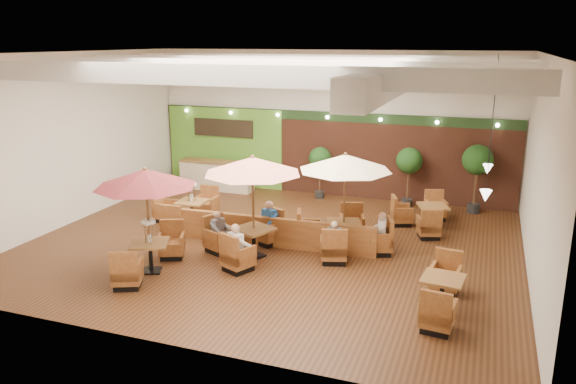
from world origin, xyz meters
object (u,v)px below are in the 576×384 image
at_px(table_5, 423,217).
at_px(diner_1, 268,219).
at_px(service_counter, 217,175).
at_px(topiary_0, 320,160).
at_px(table_2, 345,185).
at_px(table_0, 146,193).
at_px(diner_3, 334,237).
at_px(table_4, 442,294).
at_px(table_1, 250,185).
at_px(table_3, 185,210).
at_px(topiary_1, 409,163).
at_px(diner_2, 219,227).
at_px(diner_4, 380,229).
at_px(booth_divider, 269,232).
at_px(diner_0, 237,243).
at_px(topiary_2, 477,162).

xyz_separation_m(table_5, diner_1, (-4.13, -3.11, 0.41)).
xyz_separation_m(service_counter, topiary_0, (4.25, 0.20, 0.89)).
distance_m(table_2, table_5, 3.73).
height_order(table_0, diner_3, table_0).
relative_size(table_4, diner_3, 3.70).
distance_m(table_1, diner_1, 1.67).
xyz_separation_m(table_2, diner_1, (-2.20, -0.32, -1.14)).
distance_m(table_2, table_3, 5.70).
relative_size(table_2, topiary_1, 1.36).
xyz_separation_m(table_1, table_3, (-3.20, 1.93, -1.61)).
xyz_separation_m(table_4, diner_3, (-3.01, 1.87, 0.35)).
relative_size(diner_2, diner_4, 0.95).
bearing_deg(booth_divider, diner_0, -94.40).
bearing_deg(service_counter, diner_3, -42.18).
height_order(service_counter, diner_4, diner_4).
bearing_deg(topiary_0, table_0, -104.24).
xyz_separation_m(service_counter, diner_1, (4.26, -5.14, 0.19)).
xyz_separation_m(booth_divider, topiary_2, (5.53, 5.47, 1.36)).
bearing_deg(diner_4, table_1, 103.54).
xyz_separation_m(table_2, table_3, (-5.48, 0.55, -1.46)).
relative_size(table_4, diner_0, 3.21).
height_order(service_counter, topiary_0, topiary_0).
bearing_deg(diner_1, diner_2, 70.46).
height_order(table_1, table_5, table_1).
height_order(diner_0, diner_4, diner_0).
bearing_deg(diner_1, table_1, 111.33).
distance_m(table_3, topiary_1, 8.04).
bearing_deg(table_3, diner_2, -43.97).
bearing_deg(topiary_0, topiary_1, 0.00).
bearing_deg(topiary_1, diner_0, -113.88).
bearing_deg(topiary_1, service_counter, -178.49).
bearing_deg(diner_1, topiary_1, -96.28).
relative_size(diner_1, diner_3, 1.16).
relative_size(table_1, topiary_2, 1.26).
height_order(table_5, diner_0, diner_0).
xyz_separation_m(diner_2, diner_4, (4.31, 1.38, 0.01)).
xyz_separation_m(topiary_0, diner_1, (0.01, -5.34, -0.69)).
xyz_separation_m(topiary_2, diner_0, (-5.61, -7.46, -1.02)).
bearing_deg(table_5, table_0, -155.70).
height_order(diner_1, diner_4, diner_1).
xyz_separation_m(booth_divider, diner_3, (2.13, -0.59, 0.29)).
xyz_separation_m(topiary_1, diner_2, (-4.36, -6.40, -0.87)).
bearing_deg(diner_0, table_2, 77.43).
xyz_separation_m(diner_0, diner_3, (2.20, 1.40, -0.04)).
bearing_deg(diner_3, diner_4, 22.76).
height_order(booth_divider, diner_1, diner_1).
height_order(table_4, diner_4, diner_4).
bearing_deg(table_2, diner_3, -107.71).
xyz_separation_m(table_0, table_4, (7.32, 0.34, -1.74)).
distance_m(table_5, diner_4, 2.95).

